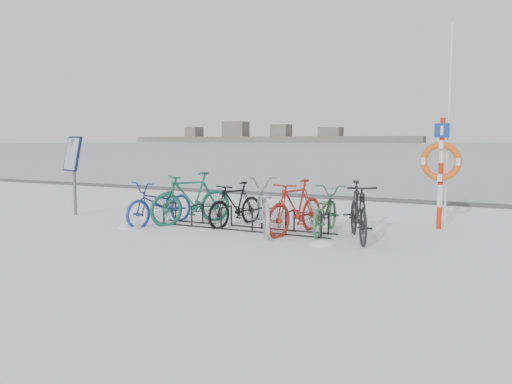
% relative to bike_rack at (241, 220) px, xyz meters
% --- Properties ---
extents(ground, '(900.00, 900.00, 0.00)m').
position_rel_bike_rack_xyz_m(ground, '(0.00, 0.00, -0.18)').
color(ground, white).
rests_on(ground, ground).
extents(ice_sheet, '(400.00, 298.00, 0.02)m').
position_rel_bike_rack_xyz_m(ice_sheet, '(0.00, 155.00, -0.17)').
color(ice_sheet, '#99A7AD').
rests_on(ice_sheet, ground).
extents(quay_edge, '(400.00, 0.25, 0.10)m').
position_rel_bike_rack_xyz_m(quay_edge, '(0.00, 5.90, -0.13)').
color(quay_edge, '#3F3F42').
rests_on(quay_edge, ground).
extents(bike_rack, '(4.00, 0.48, 0.46)m').
position_rel_bike_rack_xyz_m(bike_rack, '(0.00, 0.00, 0.00)').
color(bike_rack, black).
rests_on(bike_rack, ground).
extents(info_board, '(0.68, 0.44, 1.92)m').
position_rel_bike_rack_xyz_m(info_board, '(-4.57, -0.09, 1.21)').
color(info_board, '#595B5E').
rests_on(info_board, ground).
extents(lifebuoy_station, '(0.80, 0.23, 4.16)m').
position_rel_bike_rack_xyz_m(lifebuoy_station, '(3.68, 1.76, 1.22)').
color(lifebuoy_station, red).
rests_on(lifebuoy_station, ground).
extents(shoreline, '(180.00, 12.00, 9.50)m').
position_rel_bike_rack_xyz_m(shoreline, '(-122.02, 260.00, 2.61)').
color(shoreline, '#515151').
rests_on(shoreline, ground).
extents(bike_0, '(0.98, 1.98, 0.99)m').
position_rel_bike_rack_xyz_m(bike_0, '(-1.89, -0.21, 0.32)').
color(bike_0, '#233A9B').
rests_on(bike_0, ground).
extents(bike_1, '(1.47, 1.96, 1.17)m').
position_rel_bike_rack_xyz_m(bike_1, '(-1.33, 0.16, 0.41)').
color(bike_1, '#1A5C4A').
rests_on(bike_1, ground).
extents(bike_2, '(0.88, 1.69, 0.97)m').
position_rel_bike_rack_xyz_m(bike_2, '(-0.34, 0.37, 0.31)').
color(bike_2, black).
rests_on(bike_2, ground).
extents(bike_3, '(1.69, 2.21, 1.11)m').
position_rel_bike_rack_xyz_m(bike_3, '(0.52, -0.05, 0.38)').
color(bike_3, '#9FA1A6').
rests_on(bike_3, ground).
extents(bike_4, '(0.93, 1.91, 1.10)m').
position_rel_bike_rack_xyz_m(bike_4, '(1.18, 0.05, 0.37)').
color(bike_4, maroon).
rests_on(bike_4, ground).
extents(bike_5, '(0.79, 1.87, 0.95)m').
position_rel_bike_rack_xyz_m(bike_5, '(1.67, 0.38, 0.30)').
color(bike_5, '#366E45').
rests_on(bike_5, ground).
extents(bike_6, '(1.21, 1.92, 1.12)m').
position_rel_bike_rack_xyz_m(bike_6, '(2.44, 0.01, 0.38)').
color(bike_6, black).
rests_on(bike_6, ground).
extents(snow_drifts, '(5.04, 1.92, 0.17)m').
position_rel_bike_rack_xyz_m(snow_drifts, '(-0.60, -0.31, -0.18)').
color(snow_drifts, white).
rests_on(snow_drifts, ground).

